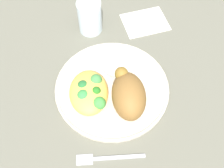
# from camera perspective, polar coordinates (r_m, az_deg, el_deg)

# --- Properties ---
(ground_plane) EXTENTS (2.00, 2.00, 0.00)m
(ground_plane) POSITION_cam_1_polar(r_m,az_deg,el_deg) (0.64, 0.00, -1.13)
(ground_plane) COLOR #636152
(plate) EXTENTS (0.27, 0.27, 0.01)m
(plate) POSITION_cam_1_polar(r_m,az_deg,el_deg) (0.64, 0.00, -0.79)
(plate) COLOR beige
(plate) RESTS_ON ground_plane
(roasted_chicken) EXTENTS (0.12, 0.07, 0.07)m
(roasted_chicken) POSITION_cam_1_polar(r_m,az_deg,el_deg) (0.58, 3.49, -2.32)
(roasted_chicken) COLOR brown
(roasted_chicken) RESTS_ON plate
(rice_pile) EXTENTS (0.08, 0.08, 0.03)m
(rice_pile) POSITION_cam_1_polar(r_m,az_deg,el_deg) (0.65, 0.95, 4.66)
(rice_pile) COLOR silver
(rice_pile) RESTS_ON plate
(mac_cheese_with_broccoli) EXTENTS (0.12, 0.09, 0.04)m
(mac_cheese_with_broccoli) POSITION_cam_1_polar(r_m,az_deg,el_deg) (0.60, -4.80, -1.62)
(mac_cheese_with_broccoli) COLOR #EDB449
(mac_cheese_with_broccoli) RESTS_ON plate
(fork) EXTENTS (0.02, 0.14, 0.01)m
(fork) POSITION_cam_1_polar(r_m,az_deg,el_deg) (0.57, -1.19, -15.34)
(fork) COLOR #B2B2B7
(fork) RESTS_ON ground_plane
(water_glass) EXTENTS (0.06, 0.06, 0.09)m
(water_glass) POSITION_cam_1_polar(r_m,az_deg,el_deg) (0.73, -4.71, 13.93)
(water_glass) COLOR silver
(water_glass) RESTS_ON ground_plane
(napkin) EXTENTS (0.12, 0.14, 0.00)m
(napkin) POSITION_cam_1_polar(r_m,az_deg,el_deg) (0.78, 6.97, 12.85)
(napkin) COLOR white
(napkin) RESTS_ON ground_plane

